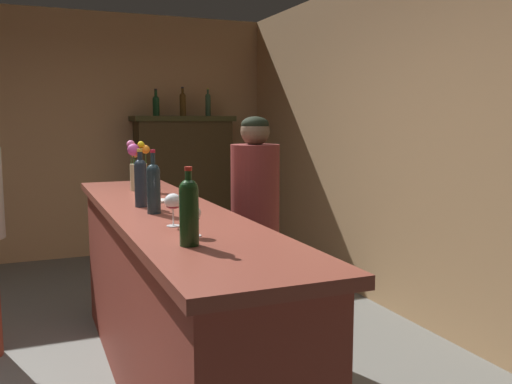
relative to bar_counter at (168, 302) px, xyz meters
name	(u,v)px	position (x,y,z in m)	size (l,w,h in m)	color
wall_back	(45,136)	(-0.50, 3.60, 0.84)	(5.17, 0.12, 2.77)	tan
wall_right	(453,146)	(2.09, 0.09, 0.84)	(0.12, 7.02, 2.77)	tan
bar_counter	(168,302)	(0.00, 0.00, 0.00)	(0.63, 3.08, 1.08)	brown
display_cabinet	(184,182)	(0.99, 3.29, 0.30)	(1.17, 0.43, 1.61)	#392B17
wine_bottle_syrah	(154,186)	(-0.09, -0.10, 0.68)	(0.07, 0.07, 0.34)	#1B2B30
wine_bottle_malbec	(141,180)	(-0.11, 0.16, 0.69)	(0.07, 0.07, 0.33)	#202A34
wine_bottle_rose	(189,209)	(-0.12, -0.90, 0.68)	(0.08, 0.08, 0.31)	#173817
wine_glass_front	(173,203)	(-0.08, -0.49, 0.64)	(0.08, 0.08, 0.16)	white
wine_glass_mid	(193,215)	(-0.06, -0.74, 0.62)	(0.07, 0.07, 0.13)	white
flower_arrangement	(138,166)	(0.02, 0.91, 0.71)	(0.16, 0.14, 0.35)	tan
cheese_plate	(155,201)	(0.00, 0.32, 0.54)	(0.16, 0.16, 0.01)	white
display_bottle_left	(156,104)	(0.69, 3.29, 1.20)	(0.08, 0.08, 0.30)	#12381C
display_bottle_midleft	(183,103)	(1.00, 3.29, 1.22)	(0.07, 0.07, 0.33)	#4C3312
display_bottle_center	(208,104)	(1.30, 3.29, 1.21)	(0.06, 0.06, 0.32)	#2C4932
bartender	(255,221)	(0.73, 0.48, 0.34)	(0.33, 0.33, 1.59)	#949B90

